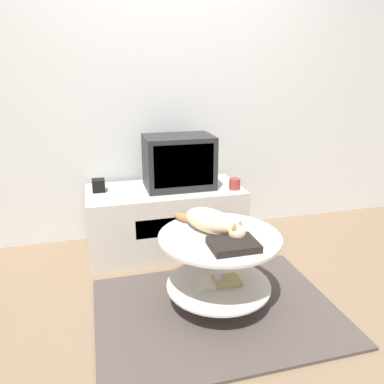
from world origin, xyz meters
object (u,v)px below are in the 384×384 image
object	(u,v)px
speaker	(99,185)
dvd_box	(233,245)
cat	(212,222)
tv	(179,162)

from	to	relation	value
speaker	dvd_box	world-z (taller)	speaker
speaker	cat	distance (m)	1.10
dvd_box	tv	bearing A→B (deg)	93.19
cat	speaker	bearing A→B (deg)	-177.63
speaker	tv	bearing A→B (deg)	-4.08
speaker	cat	xyz separation A→B (m)	(0.64, -0.89, -0.01)
dvd_box	cat	world-z (taller)	cat
speaker	dvd_box	size ratio (longest dim) A/B	0.37
cat	tv	bearing A→B (deg)	147.02
tv	speaker	size ratio (longest dim) A/B	5.54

